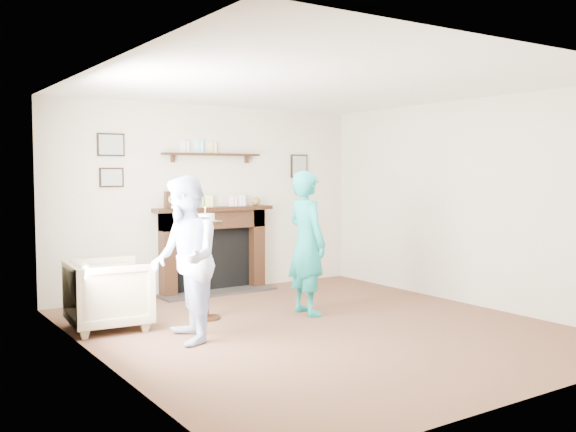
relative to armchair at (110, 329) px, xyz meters
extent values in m
plane|color=brown|center=(1.83, -1.18, 0.00)|extent=(5.00, 5.00, 0.00)
cube|color=beige|center=(1.83, 1.32, 1.25)|extent=(4.50, 0.04, 2.50)
cube|color=beige|center=(-0.42, -1.18, 1.25)|extent=(0.04, 5.00, 2.50)
cube|color=beige|center=(4.08, -1.18, 1.25)|extent=(0.04, 5.00, 2.50)
cube|color=white|center=(1.83, -1.18, 2.50)|extent=(4.50, 5.00, 0.04)
cube|color=black|center=(1.17, 1.22, 0.55)|extent=(0.18, 0.20, 1.10)
cube|color=black|center=(2.49, 1.22, 0.55)|extent=(0.18, 0.20, 1.10)
cube|color=black|center=(1.83, 1.22, 0.98)|extent=(1.50, 0.20, 0.24)
cube|color=black|center=(1.83, 1.29, 0.43)|extent=(1.14, 0.06, 0.86)
cube|color=#2E2B29|center=(1.83, 1.10, 0.01)|extent=(1.60, 0.44, 0.03)
cube|color=black|center=(1.83, 1.19, 1.12)|extent=(1.68, 0.26, 0.05)
cube|color=black|center=(1.83, 1.25, 1.85)|extent=(1.40, 0.15, 0.03)
cube|color=black|center=(0.48, 1.31, 1.95)|extent=(0.34, 0.03, 0.28)
cube|color=black|center=(0.48, 1.31, 1.55)|extent=(0.30, 0.03, 0.24)
cube|color=black|center=(3.28, 1.31, 1.70)|extent=(0.28, 0.03, 0.34)
cube|color=black|center=(1.21, 1.19, 1.26)|extent=(0.16, 0.09, 0.22)
cylinder|color=beige|center=(1.21, 1.14, 1.27)|extent=(0.11, 0.01, 0.11)
sphere|color=green|center=(2.47, 1.19, 1.21)|extent=(0.12, 0.12, 0.12)
imported|color=tan|center=(0.00, 0.00, 0.00)|extent=(0.85, 0.83, 0.72)
imported|color=silver|center=(0.44, -0.92, 0.00)|extent=(0.76, 0.89, 1.59)
imported|color=teal|center=(2.10, -0.56, 0.00)|extent=(0.41, 0.61, 1.63)
cylinder|color=black|center=(1.03, -0.16, 0.01)|extent=(0.32, 0.32, 0.02)
cylinder|color=black|center=(1.03, -0.16, 0.54)|extent=(0.07, 0.07, 1.03)
cylinder|color=black|center=(1.03, -0.16, 1.07)|extent=(0.39, 0.39, 0.03)
cylinder|color=silver|center=(1.03, -0.16, 1.09)|extent=(0.26, 0.26, 0.01)
cylinder|color=white|center=(1.03, -0.16, 1.13)|extent=(0.21, 0.21, 0.07)
cylinder|color=beige|center=(1.03, -0.16, 1.19)|extent=(0.01, 0.01, 0.06)
sphere|color=orange|center=(1.03, -0.16, 1.23)|extent=(0.02, 0.02, 0.02)
camera|label=1|loc=(-2.07, -6.46, 1.63)|focal=40.00mm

